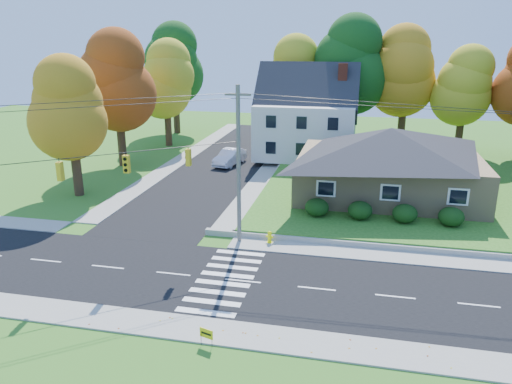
% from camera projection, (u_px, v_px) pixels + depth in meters
% --- Properties ---
extents(ground, '(120.00, 120.00, 0.00)m').
position_uv_depth(ground, '(243.00, 281.00, 27.04)').
color(ground, '#3D7923').
extents(road_main, '(90.00, 8.00, 0.02)m').
position_uv_depth(road_main, '(243.00, 281.00, 27.03)').
color(road_main, black).
rests_on(road_main, ground).
extents(road_cross, '(8.00, 44.00, 0.02)m').
position_uv_depth(road_cross, '(228.00, 161.00, 52.89)').
color(road_cross, black).
rests_on(road_cross, ground).
extents(sidewalk_north, '(90.00, 2.00, 0.08)m').
position_uv_depth(sidewalk_north, '(262.00, 245.00, 31.68)').
color(sidewalk_north, '#9C9A90').
rests_on(sidewalk_north, ground).
extents(sidewalk_south, '(90.00, 2.00, 0.08)m').
position_uv_depth(sidewalk_south, '(216.00, 332.00, 22.36)').
color(sidewalk_south, '#9C9A90').
rests_on(sidewalk_south, ground).
extents(lawn, '(30.00, 30.00, 0.50)m').
position_uv_depth(lawn, '(443.00, 184.00, 43.89)').
color(lawn, '#3D7923').
rests_on(lawn, ground).
extents(ranch_house, '(14.60, 10.60, 5.40)m').
position_uv_depth(ranch_house, '(389.00, 161.00, 39.34)').
color(ranch_house, tan).
rests_on(ranch_house, lawn).
extents(colonial_house, '(10.40, 8.40, 9.60)m').
position_uv_depth(colonial_house, '(307.00, 118.00, 51.74)').
color(colonial_house, silver).
rests_on(colonial_house, lawn).
extents(hedge_row, '(10.70, 1.70, 1.27)m').
position_uv_depth(hedge_row, '(382.00, 212.00, 34.30)').
color(hedge_row, '#163A10').
rests_on(hedge_row, lawn).
extents(traffic_infrastructure, '(38.10, 10.66, 10.00)m').
position_uv_depth(traffic_infrastructure, '(245.00, 183.00, 26.78)').
color(traffic_infrastructure, '#666059').
rests_on(traffic_infrastructure, ground).
extents(tree_lot_0, '(6.72, 6.72, 12.51)m').
position_uv_depth(tree_lot_0, '(296.00, 76.00, 56.63)').
color(tree_lot_0, '#3F2A19').
rests_on(tree_lot_0, lawn).
extents(tree_lot_1, '(7.84, 7.84, 14.60)m').
position_uv_depth(tree_lot_1, '(350.00, 65.00, 54.09)').
color(tree_lot_1, '#3F2A19').
rests_on(tree_lot_1, lawn).
extents(tree_lot_2, '(7.28, 7.28, 13.56)m').
position_uv_depth(tree_lot_2, '(406.00, 72.00, 54.00)').
color(tree_lot_2, '#3F2A19').
rests_on(tree_lot_2, lawn).
extents(tree_lot_3, '(6.16, 6.16, 11.47)m').
position_uv_depth(tree_lot_3, '(465.00, 86.00, 52.24)').
color(tree_lot_3, '#3F2A19').
rests_on(tree_lot_3, lawn).
extents(tree_west_0, '(6.16, 6.16, 11.47)m').
position_uv_depth(tree_west_0, '(70.00, 109.00, 39.52)').
color(tree_west_0, '#3F2A19').
rests_on(tree_west_0, ground).
extents(tree_west_1, '(7.28, 7.28, 13.56)m').
position_uv_depth(tree_west_1, '(117.00, 81.00, 48.65)').
color(tree_west_1, '#3F2A19').
rests_on(tree_west_1, ground).
extents(tree_west_2, '(6.72, 6.72, 12.51)m').
position_uv_depth(tree_west_2, '(166.00, 80.00, 57.96)').
color(tree_west_2, '#3F2A19').
rests_on(tree_west_2, ground).
extents(tree_west_3, '(7.84, 7.84, 14.60)m').
position_uv_depth(tree_west_3, '(174.00, 64.00, 65.43)').
color(tree_west_3, '#3F2A19').
rests_on(tree_west_3, ground).
extents(white_car, '(2.58, 5.12, 1.61)m').
position_uv_depth(white_car, '(230.00, 157.00, 51.04)').
color(white_car, silver).
rests_on(white_car, road_cross).
extents(fire_hydrant, '(0.49, 0.38, 0.85)m').
position_uv_depth(fire_hydrant, '(270.00, 238.00, 31.82)').
color(fire_hydrant, '#FFFC07').
rests_on(fire_hydrant, ground).
extents(yard_sign, '(0.64, 0.23, 0.83)m').
position_uv_depth(yard_sign, '(206.00, 334.00, 21.24)').
color(yard_sign, black).
rests_on(yard_sign, ground).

